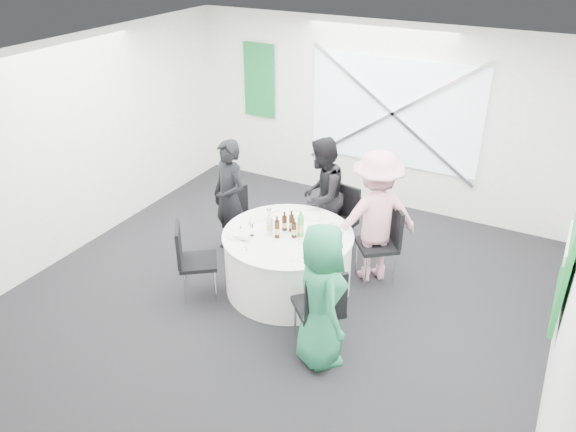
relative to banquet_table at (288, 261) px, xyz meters
The scene contains 46 objects.
floor 0.43m from the banquet_table, 90.00° to the right, with size 6.00×6.00×0.00m, color black.
ceiling 2.43m from the banquet_table, 90.00° to the right, with size 6.00×6.00×0.00m, color white.
wall_back 2.98m from the banquet_table, 90.00° to the left, with size 6.00×6.00×0.00m, color silver.
wall_front 3.36m from the banquet_table, 90.00° to the right, with size 6.00×6.00×0.00m, color silver.
wall_left 3.17m from the banquet_table, behind, with size 6.00×6.00×0.00m, color silver.
window_panel 2.99m from the banquet_table, 83.80° to the left, with size 2.60×0.03×1.60m, color white.
window_brace_a 2.96m from the banquet_table, 83.71° to the left, with size 0.05×0.05×3.16m, color silver.
window_brace_b 2.96m from the banquet_table, 83.71° to the left, with size 0.05×0.05×3.16m, color silver.
green_banner 3.65m from the banquet_table, 126.03° to the left, with size 0.55×0.04×1.20m, color #125E30.
green_sign 3.08m from the banquet_table, ahead, with size 0.05×1.20×1.40m, color #17802D.
banquet_table is the anchor object (origin of this frame).
chair_back 1.16m from the banquet_table, 79.23° to the left, with size 0.49×0.50×0.93m.
chair_back_left 1.16m from the banquet_table, 152.50° to the left, with size 0.54×0.53×0.87m.
chair_back_right 1.22m from the banquet_table, 38.29° to the left, with size 0.64×0.64×1.00m.
chair_front_right 1.21m from the banquet_table, 45.46° to the right, with size 0.66×0.66×1.02m.
chair_front_left 1.17m from the banquet_table, 143.86° to the right, with size 0.61×0.61×0.95m.
person_man_back_left 1.24m from the banquet_table, 159.10° to the left, with size 0.58×0.38×1.59m, color black.
person_man_back 1.12m from the banquet_table, 92.73° to the left, with size 0.78×0.43×1.60m, color black.
person_woman_pink 1.18m from the banquet_table, 41.44° to the left, with size 1.10×0.51×1.70m, color pink.
person_woman_green 1.36m from the banquet_table, 47.41° to the right, with size 0.76×0.50×1.56m, color #20784D.
plate_back 0.67m from the banquet_table, 80.26° to the left, with size 0.25×0.25×0.01m.
plate_back_left 0.68m from the banquet_table, 155.16° to the left, with size 0.26×0.26×0.01m.
plate_back_right 0.67m from the banquet_table, 39.27° to the left, with size 0.26×0.26×0.04m.
plate_front_right 0.70m from the banquet_table, 37.33° to the right, with size 0.27×0.27×0.04m.
plate_front_left 0.71m from the banquet_table, 148.58° to the right, with size 0.26×0.26×0.01m.
napkin 0.69m from the banquet_table, 140.23° to the right, with size 0.16×0.11×0.05m, color silver.
beer_bottle_a 0.48m from the banquet_table, 141.93° to the left, with size 0.06×0.06×0.24m.
beer_bottle_b 0.49m from the banquet_table, 89.34° to the left, with size 0.06×0.06×0.27m.
beer_bottle_c 0.48m from the banquet_table, 18.88° to the right, with size 0.06×0.06×0.25m.
beer_bottle_d 0.51m from the banquet_table, 119.08° to the right, with size 0.06×0.06×0.28m.
green_water_bottle 0.53m from the banquet_table, 12.32° to the left, with size 0.08×0.08×0.32m.
clear_water_bottle 0.54m from the banquet_table, 152.01° to the right, with size 0.08×0.08×0.29m.
wine_glass_a 0.61m from the banquet_table, ahead, with size 0.07×0.07×0.17m.
wine_glass_b 0.65m from the banquet_table, 11.08° to the left, with size 0.07×0.07×0.17m.
wine_glass_c 0.66m from the banquet_table, 147.06° to the right, with size 0.07×0.07×0.17m.
wine_glass_d 0.64m from the banquet_table, 153.89° to the left, with size 0.07×0.07×0.17m.
fork_a 0.69m from the banquet_table, 161.74° to the right, with size 0.01×0.15×0.01m, color silver.
knife_a 0.69m from the banquet_table, 117.64° to the right, with size 0.01×0.15×0.01m, color silver.
fork_b 0.69m from the banquet_table, 78.19° to the left, with size 0.01×0.15×0.01m, color silver.
knife_b 0.69m from the banquet_table, 105.62° to the left, with size 0.01×0.15×0.01m, color silver.
fork_c 0.69m from the banquet_table, ahead, with size 0.01×0.15×0.01m, color silver.
knife_c 0.69m from the banquet_table, 47.42° to the left, with size 0.01×0.15×0.01m, color silver.
fork_d 0.69m from the banquet_table, 135.92° to the left, with size 0.01×0.15×0.01m, color silver.
knife_d 0.69m from the banquet_table, 163.01° to the left, with size 0.01×0.15×0.01m, color silver.
fork_e 0.69m from the banquet_table, 56.11° to the right, with size 0.01×0.15×0.01m, color silver.
knife_e 0.69m from the banquet_table, 18.26° to the right, with size 0.01×0.15×0.01m, color silver.
Camera 1 is at (2.70, -4.85, 4.07)m, focal length 35.00 mm.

